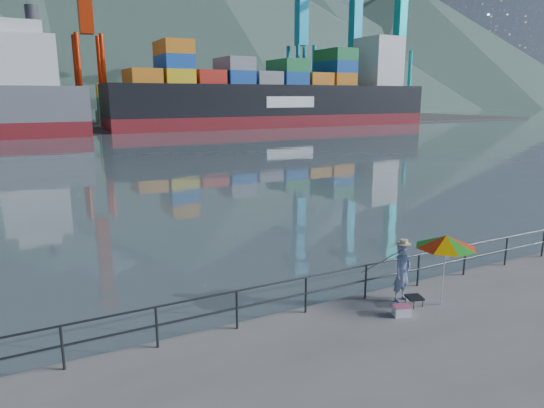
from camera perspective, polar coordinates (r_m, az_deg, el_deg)
The scene contains 12 objects.
harbor_water at distance 138.88m, azimuth -24.86°, elevation 9.17°, with size 500.00×280.00×0.00m, color slate.
far_dock at distance 103.20m, azimuth -18.08°, elevation 8.89°, with size 200.00×40.00×0.40m, color #514F4C.
guardrail at distance 13.66m, azimuth 7.63°, elevation -9.70°, with size 22.00×0.06×1.03m.
mountains at distance 223.20m, azimuth -16.40°, elevation 19.87°, with size 600.00×332.80×80.00m.
port_cranes at distance 100.74m, azimuth -5.32°, elevation 18.49°, with size 116.00×28.00×38.40m.
container_stacks at distance 109.22m, azimuth -6.99°, elevation 11.18°, with size 58.00×5.40×7.80m.
fisherman at distance 14.22m, azimuth 15.06°, elevation -7.82°, with size 0.60×0.40×1.65m, color #2C4B87.
beach_umbrella at distance 13.95m, azimuth 19.78°, elevation -4.18°, with size 2.14×2.14×2.00m.
folding_stool at distance 14.21m, azimuth 16.38°, elevation -10.86°, with size 0.52×0.52×0.27m.
cooler_bag at distance 13.54m, azimuth 14.99°, elevation -12.08°, with size 0.44×0.29×0.25m, color white.
fishing_rod at distance 15.02m, azimuth 12.47°, elevation -9.93°, with size 0.02×0.02×2.29m, color black.
container_ship at distance 96.70m, azimuth 1.48°, elevation 12.72°, with size 64.36×10.73×18.10m.
Camera 1 is at (-7.38, -8.57, 5.69)m, focal length 32.00 mm.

